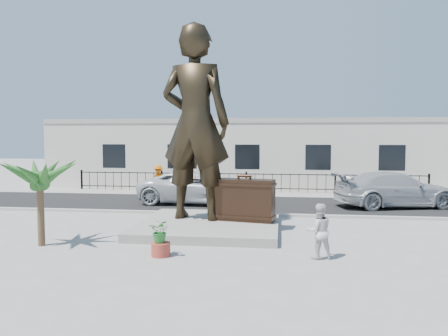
{
  "coord_description": "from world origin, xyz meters",
  "views": [
    {
      "loc": [
        2.19,
        -14.64,
        3.51
      ],
      "look_at": [
        0.0,
        2.0,
        2.3
      ],
      "focal_mm": 35.0,
      "sensor_mm": 36.0,
      "label": 1
    }
  ],
  "objects_px": {
    "suitcase": "(244,200)",
    "tourist": "(319,231)",
    "car_white": "(197,187)",
    "statue": "(195,123)"
  },
  "relations": [
    {
      "from": "suitcase",
      "to": "tourist",
      "type": "relative_size",
      "value": 1.41
    },
    {
      "from": "suitcase",
      "to": "tourist",
      "type": "bearing_deg",
      "value": -46.52
    },
    {
      "from": "tourist",
      "to": "car_white",
      "type": "xyz_separation_m",
      "value": [
        -5.45,
        9.78,
        0.06
      ]
    },
    {
      "from": "statue",
      "to": "tourist",
      "type": "bearing_deg",
      "value": 146.24
    },
    {
      "from": "suitcase",
      "to": "tourist",
      "type": "height_order",
      "value": "suitcase"
    },
    {
      "from": "statue",
      "to": "car_white",
      "type": "relative_size",
      "value": 1.22
    },
    {
      "from": "suitcase",
      "to": "car_white",
      "type": "relative_size",
      "value": 0.37
    },
    {
      "from": "statue",
      "to": "tourist",
      "type": "xyz_separation_m",
      "value": [
        4.41,
        -4.04,
        -3.23
      ]
    },
    {
      "from": "suitcase",
      "to": "statue",
      "type": "bearing_deg",
      "value": -174.53
    },
    {
      "from": "suitcase",
      "to": "car_white",
      "type": "xyz_separation_m",
      "value": [
        -2.97,
        5.92,
        -0.24
      ]
    }
  ]
}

